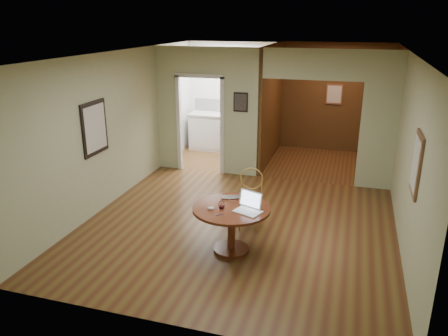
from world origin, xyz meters
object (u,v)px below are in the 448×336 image
(chair, at_px, (251,195))
(closed_laptop, at_px, (232,199))
(open_laptop, at_px, (249,206))
(dining_table, at_px, (231,219))

(chair, bearing_deg, closed_laptop, -109.70)
(chair, xyz_separation_m, open_laptop, (0.19, -0.91, 0.22))
(chair, height_order, closed_laptop, chair)
(closed_laptop, bearing_deg, open_laptop, -61.86)
(dining_table, height_order, open_laptop, open_laptop)
(closed_laptop, bearing_deg, chair, 57.81)
(dining_table, distance_m, closed_laptop, 0.34)
(open_laptop, distance_m, closed_laptop, 0.45)
(chair, relative_size, open_laptop, 2.30)
(dining_table, xyz_separation_m, chair, (0.07, 0.88, 0.03))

